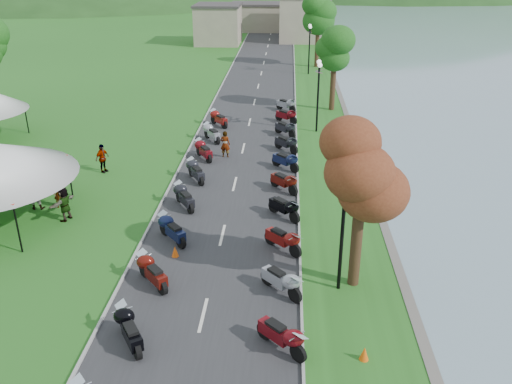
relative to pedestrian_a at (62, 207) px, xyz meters
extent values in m
cube|color=#323234|center=(8.60, 15.45, 0.01)|extent=(7.00, 120.00, 0.02)
cube|color=gray|center=(6.60, 60.45, 2.50)|extent=(18.00, 16.00, 5.00)
imported|color=slate|center=(0.00, 0.00, 0.00)|extent=(0.68, 0.59, 1.56)
imported|color=slate|center=(-1.18, -0.26, 0.00)|extent=(0.89, 0.56, 1.72)
imported|color=slate|center=(-1.77, 2.35, 0.00)|extent=(0.67, 1.07, 1.54)
camera|label=1|loc=(11.45, -24.40, 12.04)|focal=38.00mm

